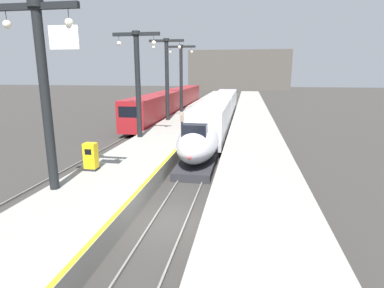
{
  "coord_description": "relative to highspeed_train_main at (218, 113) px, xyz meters",
  "views": [
    {
      "loc": [
        3.23,
        -12.58,
        6.68
      ],
      "look_at": [
        -0.35,
        7.98,
        1.8
      ],
      "focal_mm": 29.23,
      "sensor_mm": 36.0,
      "label": 1
    }
  ],
  "objects": [
    {
      "name": "regional_train_adjacent",
      "position": [
        -8.1,
        10.92,
        0.21
      ],
      "size": [
        2.85,
        36.6,
        3.8
      ],
      "color": "maroon",
      "rests_on": "ground"
    },
    {
      "name": "ticket_machine_yellow",
      "position": [
        -5.55,
        -20.1,
        -0.13
      ],
      "size": [
        0.76,
        0.62,
        1.6
      ],
      "color": "yellow",
      "rests_on": "platform_left"
    },
    {
      "name": "ground_plane",
      "position": [
        0.0,
        -23.7,
        -1.92
      ],
      "size": [
        260.0,
        260.0,
        0.0
      ],
      "primitive_type": "plane",
      "color": "#33302D"
    },
    {
      "name": "rail_main_left",
      "position": [
        -0.75,
        3.8,
        -1.86
      ],
      "size": [
        0.08,
        110.0,
        0.12
      ],
      "primitive_type": "cube",
      "color": "slate",
      "rests_on": "ground"
    },
    {
      "name": "rail_secondary_right",
      "position": [
        -7.35,
        3.8,
        -1.86
      ],
      "size": [
        0.08,
        110.0,
        0.12
      ],
      "primitive_type": "cube",
      "color": "slate",
      "rests_on": "ground"
    },
    {
      "name": "rail_main_right",
      "position": [
        0.75,
        3.8,
        -1.86
      ],
      "size": [
        0.08,
        110.0,
        0.12
      ],
      "primitive_type": "cube",
      "color": "slate",
      "rests_on": "ground"
    },
    {
      "name": "station_column_distant",
      "position": [
        -5.9,
        7.29,
        4.63
      ],
      "size": [
        4.0,
        0.68,
        9.14
      ],
      "color": "black",
      "rests_on": "platform_left"
    },
    {
      "name": "terminus_back_wall",
      "position": [
        0.0,
        78.3,
        5.08
      ],
      "size": [
        36.0,
        2.0,
        14.0
      ],
      "primitive_type": "cube",
      "color": "#4C4742",
      "rests_on": "ground"
    },
    {
      "name": "station_column_far",
      "position": [
        -5.9,
        -0.65,
        4.66
      ],
      "size": [
        4.0,
        0.68,
        9.2
      ],
      "color": "black",
      "rests_on": "platform_left"
    },
    {
      "name": "platform_left",
      "position": [
        -4.05,
        1.05,
        -1.4
      ],
      "size": [
        4.8,
        110.0,
        1.05
      ],
      "primitive_type": "cube",
      "color": "gray",
      "rests_on": "ground"
    },
    {
      "name": "rolling_suitcase",
      "position": [
        -2.37,
        -6.38,
        -0.57
      ],
      "size": [
        0.4,
        0.22,
        0.98
      ],
      "color": "brown",
      "rests_on": "platform_left"
    },
    {
      "name": "rail_secondary_left",
      "position": [
        -8.85,
        3.8,
        -1.86
      ],
      "size": [
        0.08,
        110.0,
        0.12
      ],
      "primitive_type": "cube",
      "color": "slate",
      "rests_on": "ground"
    },
    {
      "name": "station_column_mid",
      "position": [
        -5.9,
        -10.59,
        4.46
      ],
      "size": [
        4.0,
        0.68,
        8.83
      ],
      "color": "black",
      "rests_on": "platform_left"
    },
    {
      "name": "highspeed_train_main",
      "position": [
        0.0,
        0.0,
        0.0
      ],
      "size": [
        2.92,
        38.43,
        3.6
      ],
      "color": "silver",
      "rests_on": "ground"
    },
    {
      "name": "station_column_near",
      "position": [
        -5.84,
        -23.2,
        4.43
      ],
      "size": [
        4.0,
        0.68,
        8.61
      ],
      "color": "black",
      "rests_on": "platform_left"
    },
    {
      "name": "platform_left_safety_stripe",
      "position": [
        -1.77,
        1.05,
        -0.87
      ],
      "size": [
        0.2,
        107.8,
        0.01
      ],
      "primitive_type": "cube",
      "color": "yellow",
      "rests_on": "platform_left"
    },
    {
      "name": "platform_right",
      "position": [
        4.05,
        1.05,
        -1.4
      ],
      "size": [
        4.8,
        110.0,
        1.05
      ],
      "primitive_type": "cube",
      "color": "gray",
      "rests_on": "ground"
    },
    {
      "name": "passenger_near_edge",
      "position": [
        -2.86,
        -6.94,
        0.12
      ],
      "size": [
        0.45,
        0.42,
        1.69
      ],
      "color": "#23232D",
      "rests_on": "platform_left"
    }
  ]
}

